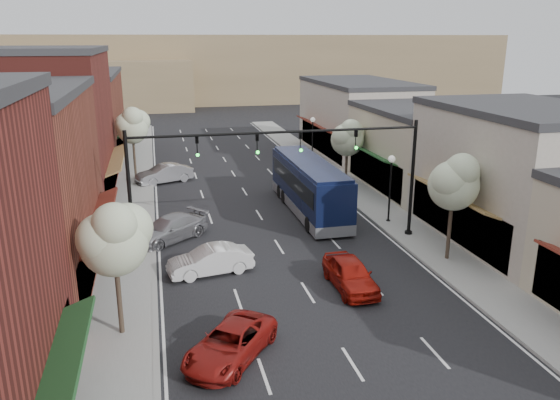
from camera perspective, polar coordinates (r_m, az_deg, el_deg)
ground at (r=24.27m, az=4.23°, el=-11.65°), size 160.00×160.00×0.00m
sidewalk_left at (r=40.55m, az=-15.16°, el=-0.33°), size 2.80×73.00×0.15m
sidewalk_right at (r=43.17m, az=7.67°, el=1.13°), size 2.80×73.00×0.15m
curb_left at (r=40.51m, az=-13.19°, el=-0.20°), size 0.25×73.00×0.17m
curb_right at (r=42.70m, az=5.91°, el=1.02°), size 0.25×73.00×0.17m
bldg_left_midfar at (r=41.55m, az=-23.78°, el=6.80°), size 10.14×14.10×10.90m
bldg_left_far at (r=57.36m, az=-20.87°, el=8.19°), size 10.14×18.10×8.40m
bldg_right_midnear at (r=34.09m, az=23.83°, el=2.34°), size 9.14×12.10×7.90m
bldg_right_midfar at (r=44.16m, az=14.53°, el=5.22°), size 9.14×12.10×6.40m
bldg_right_far at (r=56.68m, az=8.09°, el=8.50°), size 9.14×16.10×7.40m
hill_far at (r=110.70m, az=-9.93°, el=13.51°), size 120.00×30.00×12.00m
hill_near at (r=100.37m, az=-24.08°, el=10.91°), size 50.00×20.00×8.00m
signal_mast_right at (r=31.61m, az=9.90°, el=3.83°), size 8.22×0.46×7.00m
signal_mast_left at (r=29.20m, az=-10.93°, el=2.73°), size 8.22×0.46×7.00m
tree_right_near at (r=29.35m, az=17.85°, el=1.95°), size 2.85×2.65×5.95m
tree_right_far at (r=43.61m, az=7.14°, el=6.59°), size 2.85×2.65×5.43m
tree_left_near at (r=21.64m, az=-16.90°, el=-3.71°), size 2.85×2.65×5.69m
tree_left_far at (r=46.85m, az=-15.16°, el=7.59°), size 2.85×2.65×6.13m
lamp_post_near at (r=35.07m, az=11.49°, el=2.29°), size 0.44×0.44×4.44m
lamp_post_far at (r=51.15m, az=3.42°, el=7.03°), size 0.44×0.44×4.44m
coach_bus at (r=37.05m, az=3.05°, el=1.52°), size 2.60×11.59×3.54m
red_hatchback at (r=26.28m, az=7.35°, el=-7.65°), size 1.78×4.33×1.47m
parked_car_a at (r=20.92m, az=-5.23°, el=-14.69°), size 4.37×4.83×1.25m
parked_car_b at (r=27.85m, az=-7.30°, el=-6.28°), size 4.46×2.21×1.41m
parked_car_c at (r=32.66m, az=-11.49°, el=-2.97°), size 5.16×4.67×1.44m
parked_car_e at (r=45.83m, az=-11.98°, el=2.71°), size 4.90×3.21×1.52m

